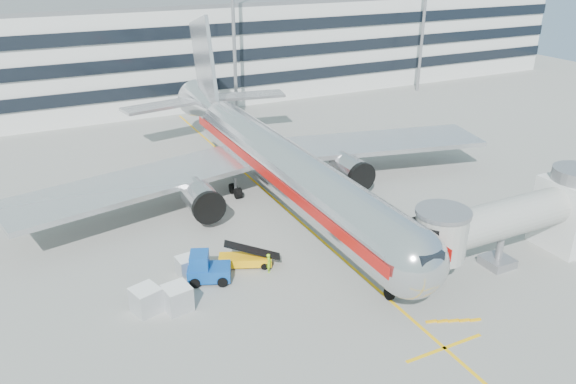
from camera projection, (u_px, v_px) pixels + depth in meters
name	position (u px, v px, depth m)	size (l,w,h in m)	color
ground	(332.00, 250.00, 47.12)	(180.00, 180.00, 0.00)	gray
lead_in_line	(281.00, 205.00, 55.32)	(0.25, 70.00, 0.01)	#FFB70D
stop_bar	(444.00, 348.00, 35.65)	(6.00, 0.25, 0.01)	#FFB70D
main_jet	(273.00, 159.00, 55.02)	(50.95, 48.70, 16.06)	silver
jet_bridge	(520.00, 218.00, 43.95)	(17.80, 4.50, 7.00)	silver
terminal	(153.00, 50.00, 91.48)	(150.00, 24.25, 15.60)	silver
light_mast_centre	(233.00, 12.00, 78.80)	(2.40, 1.20, 25.45)	gray
light_mast_east	(425.00, 2.00, 92.61)	(2.40, 1.20, 25.45)	gray
belt_loader	(245.00, 259.00, 44.61)	(4.45, 3.06, 2.11)	#FDAC0A
baggage_tug	(206.00, 269.00, 42.38)	(3.66, 3.00, 2.40)	#0D4194
cargo_container_left	(146.00, 300.00, 38.87)	(2.20, 2.20, 1.87)	#BBBDC3
cargo_container_right	(187.00, 266.00, 43.27)	(1.58, 1.58, 1.53)	#BBBDC3
cargo_container_front	(177.00, 298.00, 39.08)	(2.00, 2.00, 1.86)	#BBBDC3
ramp_worker	(269.00, 263.00, 43.67)	(0.58, 0.38, 1.59)	#93D816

